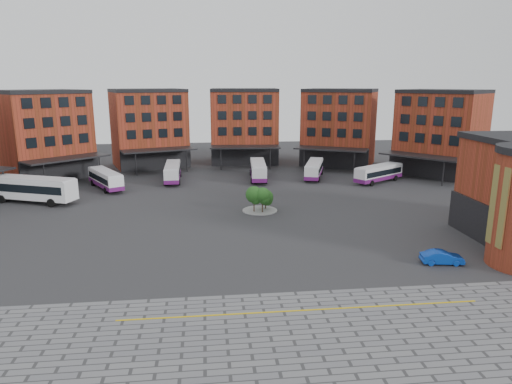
{
  "coord_description": "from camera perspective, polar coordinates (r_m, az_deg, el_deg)",
  "views": [
    {
      "loc": [
        -4.57,
        -42.98,
        15.83
      ],
      "look_at": [
        0.81,
        5.68,
        4.0
      ],
      "focal_mm": 32.0,
      "sensor_mm": 36.0,
      "label": 1
    }
  ],
  "objects": [
    {
      "name": "bus_b",
      "position": [
        72.99,
        -18.3,
        1.58
      ],
      "size": [
        6.86,
        9.73,
        2.79
      ],
      "rotation": [
        0.0,
        0.0,
        0.52
      ],
      "color": "white",
      "rests_on": "ground"
    },
    {
      "name": "yellow_line",
      "position": [
        33.66,
        5.89,
        -14.49
      ],
      "size": [
        26.0,
        0.15,
        0.02
      ],
      "primitive_type": "cube",
      "color": "gold",
      "rests_on": "paving_zone"
    },
    {
      "name": "bus_f",
      "position": [
        76.36,
        15.09,
        2.3
      ],
      "size": [
        9.51,
        7.25,
        2.77
      ],
      "rotation": [
        0.0,
        0.0,
        -1.0
      ],
      "color": "white",
      "rests_on": "ground"
    },
    {
      "name": "blue_car",
      "position": [
        44.3,
        22.23,
        -7.57
      ],
      "size": [
        3.86,
        1.81,
        1.22
      ],
      "primitive_type": "imported",
      "rotation": [
        0.0,
        0.0,
        1.43
      ],
      "color": "#0D39AA",
      "rests_on": "ground"
    },
    {
      "name": "bus_e",
      "position": [
        77.77,
        7.27,
        2.87
      ],
      "size": [
        5.34,
        10.1,
        2.78
      ],
      "rotation": [
        0.0,
        0.0,
        -0.33
      ],
      "color": "silver",
      "rests_on": "ground"
    },
    {
      "name": "main_building",
      "position": [
        81.68,
        -6.48,
        7.45
      ],
      "size": [
        94.14,
        42.48,
        14.6
      ],
      "color": "maroon",
      "rests_on": "ground"
    },
    {
      "name": "tree_island",
      "position": [
        56.81,
        0.59,
        -0.69
      ],
      "size": [
        4.4,
        4.4,
        3.34
      ],
      "color": "gray",
      "rests_on": "ground"
    },
    {
      "name": "bus_c",
      "position": [
        75.89,
        -10.39,
        2.5
      ],
      "size": [
        2.71,
        10.09,
        2.83
      ],
      "rotation": [
        0.0,
        0.0,
        0.02
      ],
      "color": "silver",
      "rests_on": "ground"
    },
    {
      "name": "bus_d",
      "position": [
        75.96,
        0.27,
        2.77
      ],
      "size": [
        3.15,
        10.5,
        2.92
      ],
      "rotation": [
        0.0,
        0.0,
        -0.07
      ],
      "color": "silver",
      "rests_on": "ground"
    },
    {
      "name": "paving_zone",
      "position": [
        27.09,
        9.71,
        -22.37
      ],
      "size": [
        50.0,
        22.0,
        0.02
      ],
      "primitive_type": "cube",
      "color": "slate",
      "rests_on": "ground"
    },
    {
      "name": "ground",
      "position": [
        46.03,
        -0.23,
        -6.53
      ],
      "size": [
        160.0,
        160.0,
        0.0
      ],
      "primitive_type": "plane",
      "color": "#28282B",
      "rests_on": "ground"
    },
    {
      "name": "bus_a",
      "position": [
        68.06,
        -26.19,
        0.49
      ],
      "size": [
        12.41,
        7.06,
        3.46
      ],
      "rotation": [
        0.0,
        0.0,
        1.2
      ],
      "color": "white",
      "rests_on": "ground"
    }
  ]
}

